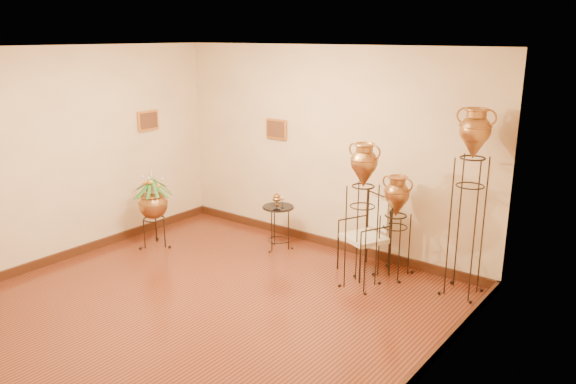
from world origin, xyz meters
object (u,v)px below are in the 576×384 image
Objects in this scene: amphora_tall at (469,202)px; armchair at (364,235)px; planter_urn at (153,202)px; side_table at (278,227)px; amphora_mid at (362,215)px.

armchair is at bearing -172.29° from amphora_tall.
planter_urn is 1.50× the size of side_table.
amphora_mid is 1.50× the size of planter_urn.
amphora_mid is 1.76× the size of armchair.
amphora_tall is 1.85× the size of planter_urn.
amphora_mid reaches higher than side_table.
planter_urn is 1.80m from side_table.
armchair reaches higher than side_table.
amphora_mid is 3.08m from planter_urn.
side_table is (1.47, 0.98, -0.33)m from planter_urn.
amphora_mid reaches higher than armchair.
armchair is 1.27× the size of side_table.
planter_urn is 1.18× the size of armchair.
amphora_tall is 2.18× the size of armchair.
side_table is (-1.37, -0.01, -0.18)m from armchair.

